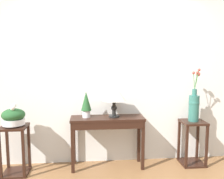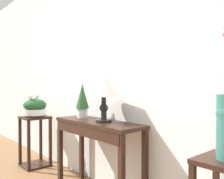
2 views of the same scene
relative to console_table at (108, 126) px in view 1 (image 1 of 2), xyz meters
The scene contains 8 objects.
back_wall_with_art 0.82m from the console_table, 73.51° to the left, with size 9.00×0.10×2.80m.
console_table is the anchor object (origin of this frame).
table_lamp 0.49m from the console_table, 12.42° to the left, with size 0.34×0.34×0.48m.
potted_plant_on_console 0.46m from the console_table, behind, with size 0.15×0.15×0.38m.
pedestal_stand_left 1.33m from the console_table, behind, with size 0.35×0.35×0.69m.
planter_bowl_wide_left 1.32m from the console_table, behind, with size 0.31×0.31×0.31m.
pedestal_stand_right 1.33m from the console_table, ahead, with size 0.35×0.35×0.68m.
flower_vase_tall_right 1.33m from the console_table, ahead, with size 0.16×0.18×0.80m.
Camera 1 is at (-0.34, -2.35, 1.61)m, focal length 38.87 mm.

